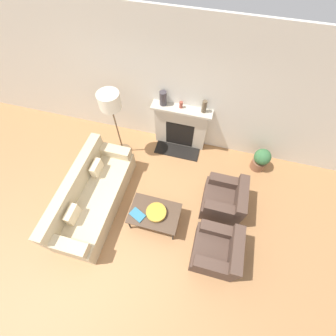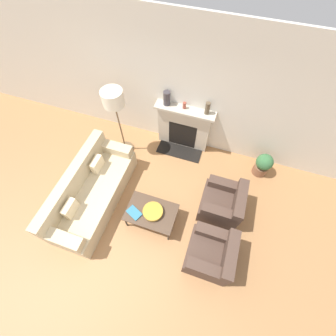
{
  "view_description": "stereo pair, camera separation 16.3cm",
  "coord_description": "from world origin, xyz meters",
  "px_view_note": "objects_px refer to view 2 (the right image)",
  "views": [
    {
      "loc": [
        0.83,
        -1.03,
        4.38
      ],
      "look_at": [
        0.2,
        1.38,
        0.45
      ],
      "focal_mm": 24.0,
      "sensor_mm": 36.0,
      "label": 1
    },
    {
      "loc": [
        0.99,
        -0.98,
        4.38
      ],
      "look_at": [
        0.2,
        1.38,
        0.45
      ],
      "focal_mm": 24.0,
      "sensor_mm": 36.0,
      "label": 2
    }
  ],
  "objects_px": {
    "couch": "(91,192)",
    "mantel_vase_center_left": "(184,105)",
    "bowl": "(153,211)",
    "mantel_vase_left": "(167,98)",
    "floor_lamp": "(114,104)",
    "mantel_vase_center_right": "(207,108)",
    "armchair_near": "(211,254)",
    "coffee_table": "(151,213)",
    "armchair_far": "(223,203)",
    "book": "(134,213)",
    "potted_plant": "(263,164)",
    "fireplace": "(184,128)"
  },
  "relations": [
    {
      "from": "book",
      "to": "floor_lamp",
      "type": "bearing_deg",
      "value": 145.64
    },
    {
      "from": "couch",
      "to": "mantel_vase_center_right",
      "type": "bearing_deg",
      "value": -40.69
    },
    {
      "from": "armchair_near",
      "to": "mantel_vase_center_right",
      "type": "bearing_deg",
      "value": -162.07
    },
    {
      "from": "bowl",
      "to": "floor_lamp",
      "type": "relative_size",
      "value": 0.22
    },
    {
      "from": "mantel_vase_center_right",
      "to": "armchair_far",
      "type": "bearing_deg",
      "value": -61.29
    },
    {
      "from": "armchair_near",
      "to": "bowl",
      "type": "height_order",
      "value": "armchair_near"
    },
    {
      "from": "couch",
      "to": "floor_lamp",
      "type": "relative_size",
      "value": 1.32
    },
    {
      "from": "book",
      "to": "floor_lamp",
      "type": "relative_size",
      "value": 0.19
    },
    {
      "from": "armchair_near",
      "to": "mantel_vase_center_left",
      "type": "distance_m",
      "value": 2.89
    },
    {
      "from": "armchair_far",
      "to": "coffee_table",
      "type": "distance_m",
      "value": 1.41
    },
    {
      "from": "floor_lamp",
      "to": "mantel_vase_left",
      "type": "distance_m",
      "value": 1.06
    },
    {
      "from": "armchair_near",
      "to": "potted_plant",
      "type": "bearing_deg",
      "value": 163.23
    },
    {
      "from": "couch",
      "to": "book",
      "type": "xyz_separation_m",
      "value": [
        1.01,
        -0.16,
        0.09
      ]
    },
    {
      "from": "mantel_vase_center_right",
      "to": "mantel_vase_left",
      "type": "bearing_deg",
      "value": 180.0
    },
    {
      "from": "fireplace",
      "to": "potted_plant",
      "type": "bearing_deg",
      "value": -7.49
    },
    {
      "from": "coffee_table",
      "to": "book",
      "type": "xyz_separation_m",
      "value": [
        -0.29,
        -0.12,
        0.04
      ]
    },
    {
      "from": "fireplace",
      "to": "coffee_table",
      "type": "xyz_separation_m",
      "value": [
        -0.01,
        -2.07,
        -0.18
      ]
    },
    {
      "from": "armchair_far",
      "to": "bowl",
      "type": "relative_size",
      "value": 2.09
    },
    {
      "from": "bowl",
      "to": "coffee_table",
      "type": "bearing_deg",
      "value": -177.07
    },
    {
      "from": "armchair_near",
      "to": "mantel_vase_left",
      "type": "relative_size",
      "value": 2.55
    },
    {
      "from": "bowl",
      "to": "mantel_vase_left",
      "type": "height_order",
      "value": "mantel_vase_left"
    },
    {
      "from": "mantel_vase_left",
      "to": "potted_plant",
      "type": "distance_m",
      "value": 2.51
    },
    {
      "from": "fireplace",
      "to": "mantel_vase_left",
      "type": "xyz_separation_m",
      "value": [
        -0.41,
        0.01,
        0.73
      ]
    },
    {
      "from": "coffee_table",
      "to": "floor_lamp",
      "type": "distance_m",
      "value": 2.19
    },
    {
      "from": "couch",
      "to": "mantel_vase_center_left",
      "type": "xyz_separation_m",
      "value": [
        1.29,
        2.05,
        0.88
      ]
    },
    {
      "from": "mantel_vase_center_right",
      "to": "bowl",
      "type": "bearing_deg",
      "value": -101.43
    },
    {
      "from": "floor_lamp",
      "to": "mantel_vase_center_left",
      "type": "distance_m",
      "value": 1.4
    },
    {
      "from": "mantel_vase_left",
      "to": "mantel_vase_center_left",
      "type": "height_order",
      "value": "mantel_vase_left"
    },
    {
      "from": "armchair_far",
      "to": "mantel_vase_center_right",
      "type": "distance_m",
      "value": 1.9
    },
    {
      "from": "mantel_vase_left",
      "to": "armchair_near",
      "type": "bearing_deg",
      "value": -56.06
    },
    {
      "from": "potted_plant",
      "to": "couch",
      "type": "bearing_deg",
      "value": -150.88
    },
    {
      "from": "armchair_near",
      "to": "book",
      "type": "xyz_separation_m",
      "value": [
        -1.54,
        0.23,
        0.11
      ]
    },
    {
      "from": "bowl",
      "to": "mantel_vase_center_left",
      "type": "xyz_separation_m",
      "value": [
        -0.05,
        2.08,
        0.75
      ]
    },
    {
      "from": "fireplace",
      "to": "mantel_vase_center_left",
      "type": "distance_m",
      "value": 0.65
    },
    {
      "from": "armchair_far",
      "to": "floor_lamp",
      "type": "relative_size",
      "value": 0.46
    },
    {
      "from": "coffee_table",
      "to": "mantel_vase_left",
      "type": "relative_size",
      "value": 3.04
    },
    {
      "from": "bowl",
      "to": "book",
      "type": "bearing_deg",
      "value": -159.63
    },
    {
      "from": "book",
      "to": "armchair_far",
      "type": "bearing_deg",
      "value": 51.04
    },
    {
      "from": "armchair_far",
      "to": "coffee_table",
      "type": "relative_size",
      "value": 0.84
    },
    {
      "from": "fireplace",
      "to": "couch",
      "type": "distance_m",
      "value": 2.43
    },
    {
      "from": "mantel_vase_left",
      "to": "mantel_vase_center_left",
      "type": "xyz_separation_m",
      "value": [
        0.38,
        -0.0,
        -0.08
      ]
    },
    {
      "from": "armchair_far",
      "to": "mantel_vase_left",
      "type": "distance_m",
      "value": 2.39
    },
    {
      "from": "armchair_near",
      "to": "floor_lamp",
      "type": "relative_size",
      "value": 0.46
    },
    {
      "from": "armchair_far",
      "to": "potted_plant",
      "type": "bearing_deg",
      "value": 150.9
    },
    {
      "from": "couch",
      "to": "potted_plant",
      "type": "xyz_separation_m",
      "value": [
        3.2,
        1.78,
        -0.01
      ]
    },
    {
      "from": "mantel_vase_center_left",
      "to": "bowl",
      "type": "bearing_deg",
      "value": -88.59
    },
    {
      "from": "book",
      "to": "potted_plant",
      "type": "relative_size",
      "value": 0.55
    },
    {
      "from": "armchair_near",
      "to": "fireplace",
      "type": "bearing_deg",
      "value": -153.02
    },
    {
      "from": "couch",
      "to": "coffee_table",
      "type": "bearing_deg",
      "value": -91.74
    },
    {
      "from": "armchair_near",
      "to": "mantel_vase_center_right",
      "type": "distance_m",
      "value": 2.73
    }
  ]
}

